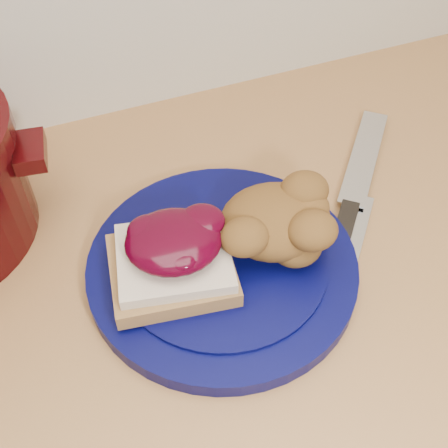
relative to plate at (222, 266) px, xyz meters
name	(u,v)px	position (x,y,z in m)	size (l,w,h in m)	color
base_cabinet	(199,443)	(-0.04, 0.01, -0.48)	(4.00, 0.60, 0.86)	beige
plate	(222,266)	(0.00, 0.00, 0.00)	(0.28, 0.28, 0.02)	#04053A
sandwich	(173,256)	(-0.05, 0.00, 0.04)	(0.13, 0.12, 0.06)	olive
stuffing_mound	(276,221)	(0.06, 0.00, 0.04)	(0.11, 0.10, 0.06)	brown
chef_knife	(348,215)	(0.16, 0.02, 0.00)	(0.21, 0.23, 0.02)	black
butter_knife	(353,253)	(0.14, -0.03, -0.01)	(0.18, 0.01, 0.00)	silver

